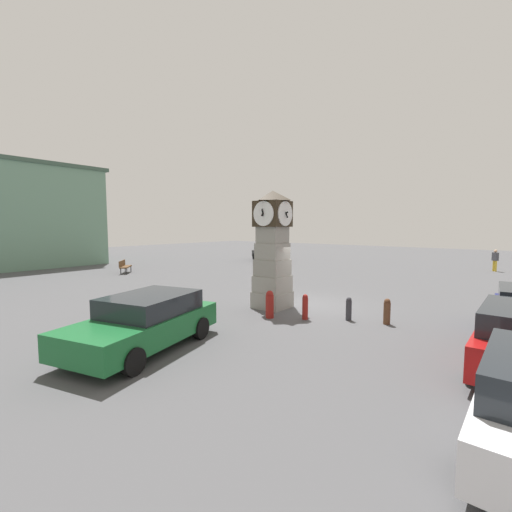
% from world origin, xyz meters
% --- Properties ---
extents(ground_plane, '(88.75, 88.75, 0.00)m').
position_xyz_m(ground_plane, '(0.00, 0.00, 0.00)').
color(ground_plane, '#4C4C4F').
extents(clock_tower, '(1.52, 1.56, 4.75)m').
position_xyz_m(clock_tower, '(-1.27, 0.90, 2.35)').
color(clock_tower, gray).
rests_on(clock_tower, ground_plane).
extents(bollard_near_tower, '(0.30, 0.30, 1.01)m').
position_xyz_m(bollard_near_tower, '(-2.61, 0.05, 0.51)').
color(bollard_near_tower, maroon).
rests_on(bollard_near_tower, ground_plane).
extents(bollard_mid_row, '(0.21, 0.21, 0.91)m').
position_xyz_m(bollard_mid_row, '(-1.98, -1.06, 0.46)').
color(bollard_mid_row, maroon).
rests_on(bollard_mid_row, ground_plane).
extents(bollard_far_row, '(0.20, 0.20, 0.83)m').
position_xyz_m(bollard_far_row, '(-1.13, -2.34, 0.42)').
color(bollard_far_row, '#333338').
rests_on(bollard_far_row, ground_plane).
extents(bollard_end_row, '(0.23, 0.23, 0.89)m').
position_xyz_m(bollard_end_row, '(-0.78, -3.56, 0.45)').
color(bollard_end_row, brown).
rests_on(bollard_end_row, ground_plane).
extents(car_far_lot, '(4.79, 3.05, 1.45)m').
position_xyz_m(car_far_lot, '(-7.23, 0.89, 0.75)').
color(car_far_lot, '#19602D').
rests_on(car_far_lot, ground_plane).
extents(car_end_of_row, '(4.37, 4.75, 1.43)m').
position_xyz_m(car_end_of_row, '(13.70, 12.40, 0.74)').
color(car_end_of_row, black).
rests_on(car_end_of_row, ground_plane).
extents(bench, '(1.49, 1.52, 0.90)m').
position_xyz_m(bench, '(0.53, 15.12, 0.52)').
color(bench, brown).
rests_on(bench, ground_plane).
extents(pedestrian_near_bench, '(0.46, 0.45, 1.61)m').
position_xyz_m(pedestrian_near_bench, '(17.99, -5.37, 0.91)').
color(pedestrian_near_bench, gold).
rests_on(pedestrian_near_bench, ground_plane).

